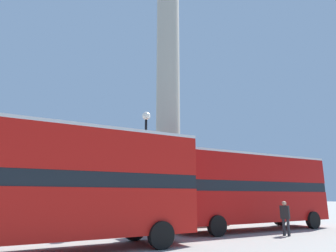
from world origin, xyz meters
The scene contains 7 objects.
ground_plane centered at (0.00, 0.00, 0.00)m, with size 200.00×200.00×0.00m, color #9E9B93.
monument_column centered at (0.00, 0.00, 8.38)m, with size 5.85×5.85×25.86m.
bus_a centered at (2.35, -5.51, 2.37)m, with size 10.52×3.29×4.29m.
bus_b centered at (-9.26, -6.69, 2.43)m, with size 11.04×3.22×4.41m.
equestrian_statue centered at (10.93, 4.52, 1.65)m, with size 3.79×3.34×5.87m.
street_lamp centered at (-3.68, -3.42, 4.00)m, with size 0.47×0.47×6.65m.
pedestrian_near_lamp centered at (1.69, -8.19, 0.92)m, with size 0.26×0.46×1.66m.
Camera 1 is at (-11.58, -18.11, 1.90)m, focal length 32.00 mm.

